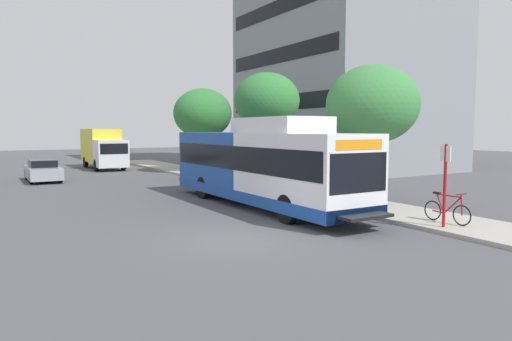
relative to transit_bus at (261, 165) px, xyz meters
name	(u,v)px	position (x,y,z in m)	size (l,w,h in m)	color
ground_plane	(150,202)	(-3.63, 3.46, -1.70)	(120.00, 120.00, 0.00)	#4C4C51
sidewalk_curb	(305,194)	(3.37, 1.46, -1.63)	(3.00, 56.00, 0.14)	#A8A399
transit_bus	(261,165)	(0.00, 0.00, 0.00)	(2.58, 12.25, 3.65)	white
bus_stop_sign_pole	(445,179)	(2.37, -7.02, -0.05)	(0.10, 0.36, 2.60)	red
bicycle_parked	(447,210)	(3.03, -6.65, -1.14)	(0.52, 1.76, 1.02)	black
street_tree_near_stop	(372,105)	(4.31, -1.92, 2.52)	(3.89, 3.89, 5.75)	#4C3823
street_tree_mid_block	(267,101)	(4.34, 6.46, 3.14)	(3.77, 3.77, 6.32)	#4C3823
street_tree_far_block	(203,114)	(4.12, 14.88, 2.66)	(4.25, 4.25, 6.04)	#4C3823
parked_car_far_lane	(43,170)	(-6.68, 14.96, -1.04)	(1.80, 4.50, 1.33)	#93999E
box_truck_background	(103,147)	(-1.31, 22.59, 0.04)	(2.32, 7.01, 3.25)	silver
lattice_comm_tower	(260,71)	(16.26, 26.73, 7.73)	(1.10, 1.10, 28.42)	#B7B7BC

